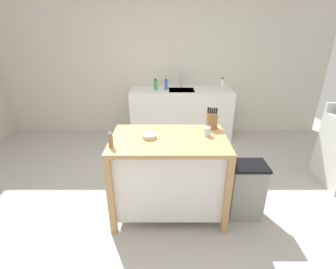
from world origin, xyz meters
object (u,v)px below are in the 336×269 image
object	(u,v)px
knife_block	(211,120)
drinking_cup	(206,131)
bowl_ceramic_wide	(148,136)
trash_bin	(245,190)
sink_faucet	(180,82)
pepper_grinder	(110,140)
bottle_dish_soap	(165,85)
kitchen_island	(168,172)
bottle_hand_soap	(221,84)
bottle_spray_cleaner	(155,85)

from	to	relation	value
knife_block	drinking_cup	world-z (taller)	knife_block
bowl_ceramic_wide	trash_bin	size ratio (longest dim) A/B	0.22
sink_faucet	pepper_grinder	bearing A→B (deg)	-107.71
drinking_cup	trash_bin	size ratio (longest dim) A/B	0.14
trash_bin	bottle_dish_soap	size ratio (longest dim) A/B	3.40
pepper_grinder	trash_bin	world-z (taller)	pepper_grinder
kitchen_island	bottle_dish_soap	xyz separation A→B (m)	(-0.04, 2.04, 0.48)
bowl_ceramic_wide	drinking_cup	world-z (taller)	drinking_cup
bottle_hand_soap	kitchen_island	bearing A→B (deg)	-114.79
bowl_ceramic_wide	sink_faucet	xyz separation A→B (m)	(0.42, 2.17, 0.09)
kitchen_island	bottle_hand_soap	size ratio (longest dim) A/B	5.32
bowl_ceramic_wide	trash_bin	xyz separation A→B (m)	(1.02, -0.07, -0.60)
kitchen_island	sink_faucet	distance (m)	2.24
bottle_hand_soap	bottle_dish_soap	bearing A→B (deg)	177.35
knife_block	bottle_hand_soap	xyz separation A→B (m)	(0.46, 1.73, 0.02)
bottle_spray_cleaner	bottle_hand_soap	size ratio (longest dim) A/B	0.87
trash_bin	bottle_spray_cleaner	size ratio (longest dim) A/B	3.32
kitchen_island	knife_block	world-z (taller)	knife_block
bowl_ceramic_wide	bottle_dish_soap	size ratio (longest dim) A/B	0.76
sink_faucet	bottle_dish_soap	distance (m)	0.30
bowl_ceramic_wide	bottle_hand_soap	size ratio (longest dim) A/B	0.64
bowl_ceramic_wide	trash_bin	bearing A→B (deg)	-3.96
trash_bin	bottle_hand_soap	world-z (taller)	bottle_hand_soap
kitchen_island	bowl_ceramic_wide	xyz separation A→B (m)	(-0.20, 0.00, 0.42)
bottle_spray_cleaner	bottle_hand_soap	distance (m)	1.15
sink_faucet	bottle_hand_soap	xyz separation A→B (m)	(0.69, -0.18, -0.01)
sink_faucet	bowl_ceramic_wide	bearing A→B (deg)	-100.99
trash_bin	sink_faucet	distance (m)	2.42
kitchen_island	sink_faucet	size ratio (longest dim) A/B	5.30
knife_block	pepper_grinder	xyz separation A→B (m)	(-1.00, -0.47, -0.02)
trash_bin	bottle_spray_cleaner	xyz separation A→B (m)	(-1.05, 2.09, 0.67)
kitchen_island	drinking_cup	distance (m)	0.59
knife_block	kitchen_island	bearing A→B (deg)	-150.21
drinking_cup	bottle_dish_soap	xyz separation A→B (m)	(-0.43, 1.97, 0.04)
knife_block	bottle_hand_soap	bearing A→B (deg)	75.18
drinking_cup	sink_faucet	size ratio (longest dim) A/B	0.41
bottle_spray_cleaner	pepper_grinder	bearing A→B (deg)	-97.88
pepper_grinder	bottle_hand_soap	world-z (taller)	bottle_hand_soap
kitchen_island	sink_faucet	bearing A→B (deg)	84.06
knife_block	bottle_hand_soap	world-z (taller)	knife_block
bowl_ceramic_wide	sink_faucet	distance (m)	2.21
kitchen_island	trash_bin	world-z (taller)	kitchen_island
drinking_cup	bottle_hand_soap	xyz separation A→B (m)	(0.53, 1.93, 0.06)
bowl_ceramic_wide	bottle_dish_soap	distance (m)	2.04
drinking_cup	bottle_spray_cleaner	xyz separation A→B (m)	(-0.61, 1.96, 0.05)
knife_block	bottle_spray_cleaner	bearing A→B (deg)	111.43
drinking_cup	kitchen_island	bearing A→B (deg)	-170.86
bowl_ceramic_wide	sink_faucet	size ratio (longest dim) A/B	0.64
pepper_grinder	trash_bin	bearing A→B (deg)	5.70
knife_block	bowl_ceramic_wide	distance (m)	0.71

